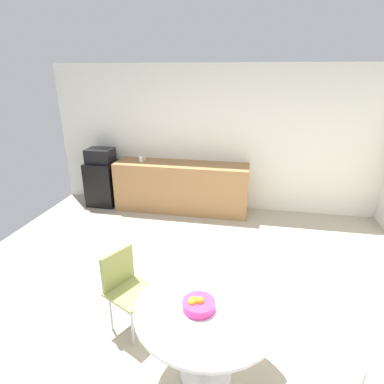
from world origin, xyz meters
TOP-DOWN VIEW (x-y plane):
  - ground_plane at (0.00, 0.00)m, footprint 6.00×6.00m
  - wall_back at (0.00, 3.00)m, footprint 6.00×0.10m
  - counter_block at (-0.53, 2.65)m, footprint 2.43×0.60m
  - mini_fridge at (-2.09, 2.65)m, footprint 0.54×0.54m
  - microwave at (-2.09, 2.65)m, footprint 0.48×0.38m
  - round_table at (0.46, -0.75)m, footprint 1.14×1.14m
  - chair_olive at (-0.43, -0.30)m, footprint 0.56×0.56m
  - fruit_bowl at (0.39, -0.78)m, footprint 0.26×0.26m
  - mug_white at (-1.29, 2.66)m, footprint 0.13×0.08m

SIDE VIEW (x-z plane):
  - ground_plane at x=0.00m, z-range 0.00..0.00m
  - mini_fridge at x=-2.09m, z-range 0.00..0.84m
  - counter_block at x=-0.53m, z-range 0.00..0.90m
  - chair_olive at x=-0.43m, z-range 0.11..0.94m
  - round_table at x=0.46m, z-range 0.24..0.96m
  - fruit_bowl at x=0.39m, z-range 0.71..0.82m
  - mug_white at x=-1.29m, z-range 0.90..1.00m
  - microwave at x=-2.09m, z-range 0.84..1.10m
  - wall_back at x=0.00m, z-range 0.00..2.60m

